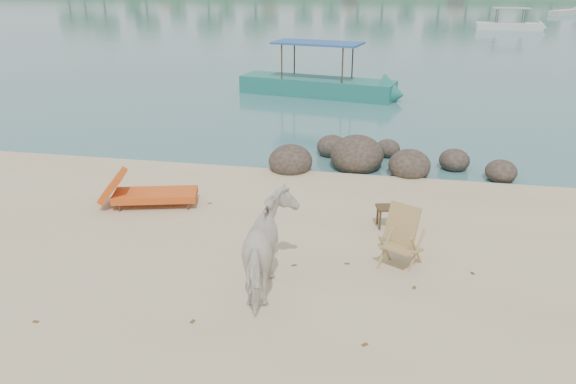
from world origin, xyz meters
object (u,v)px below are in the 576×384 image
(boulders, at_px, (367,159))
(lounge_chair, at_px, (155,192))
(cow, at_px, (271,249))
(side_table, at_px, (390,218))
(boat_near, at_px, (317,51))
(deck_chair, at_px, (401,241))

(boulders, height_order, lounge_chair, boulders)
(cow, xyz_separation_m, lounge_chair, (-3.34, 3.03, -0.44))
(cow, bearing_deg, side_table, -130.63)
(side_table, height_order, boat_near, boat_near)
(cow, bearing_deg, boat_near, -92.00)
(boulders, relative_size, cow, 3.45)
(boat_near, bearing_deg, deck_chair, -64.80)
(deck_chair, height_order, boat_near, boat_near)
(deck_chair, relative_size, boat_near, 0.14)
(boulders, distance_m, lounge_chair, 5.78)
(cow, height_order, boat_near, boat_near)
(side_table, distance_m, lounge_chair, 5.19)
(side_table, height_order, deck_chair, deck_chair)
(side_table, distance_m, boat_near, 13.58)
(boulders, xyz_separation_m, boat_near, (-2.71, 9.21, 1.59))
(lounge_chair, bearing_deg, cow, -57.24)
(cow, height_order, lounge_chair, cow)
(lounge_chair, relative_size, boat_near, 0.31)
(cow, distance_m, deck_chair, 2.43)
(lounge_chair, bearing_deg, boat_near, 67.09)
(cow, height_order, deck_chair, cow)
(cow, relative_size, side_table, 3.32)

